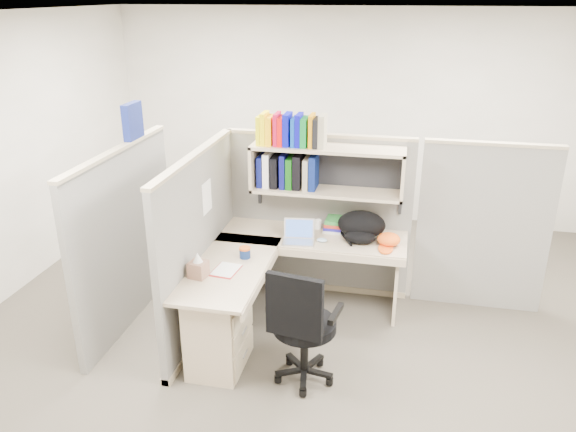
% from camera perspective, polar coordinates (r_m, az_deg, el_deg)
% --- Properties ---
extents(ground, '(6.00, 6.00, 0.00)m').
position_cam_1_polar(ground, '(5.12, 1.28, -12.07)').
color(ground, '#39352C').
rests_on(ground, ground).
extents(room_shell, '(6.00, 6.00, 6.00)m').
position_cam_1_polar(room_shell, '(4.43, 1.46, 5.61)').
color(room_shell, '#B8B4A6').
rests_on(room_shell, ground).
extents(cubicle, '(3.79, 1.84, 1.95)m').
position_cam_1_polar(cubicle, '(5.15, -1.69, -0.38)').
color(cubicle, slate).
rests_on(cubicle, ground).
extents(desk, '(1.74, 1.75, 0.73)m').
position_cam_1_polar(desk, '(4.73, -4.25, -8.94)').
color(desk, tan).
rests_on(desk, ground).
extents(laptop, '(0.31, 0.31, 0.20)m').
position_cam_1_polar(laptop, '(5.08, 1.05, -1.67)').
color(laptop, '#BCBDC1').
rests_on(laptop, desk).
extents(backpack, '(0.48, 0.40, 0.26)m').
position_cam_1_polar(backpack, '(5.16, 7.42, -1.10)').
color(backpack, black).
rests_on(backpack, desk).
extents(orange_cap, '(0.25, 0.27, 0.11)m').
position_cam_1_polar(orange_cap, '(5.12, 10.20, -2.35)').
color(orange_cap, '#DC5113').
rests_on(orange_cap, desk).
extents(snack_canister, '(0.10, 0.10, 0.10)m').
position_cam_1_polar(snack_canister, '(4.83, -4.40, -3.70)').
color(snack_canister, navy).
rests_on(snack_canister, desk).
extents(tissue_box, '(0.15, 0.15, 0.21)m').
position_cam_1_polar(tissue_box, '(4.53, -9.12, -4.93)').
color(tissue_box, '#8E6450').
rests_on(tissue_box, desk).
extents(mouse, '(0.11, 0.08, 0.04)m').
position_cam_1_polar(mouse, '(5.13, 3.48, -2.46)').
color(mouse, '#90AFCC').
rests_on(mouse, desk).
extents(paper_cup, '(0.07, 0.07, 0.09)m').
position_cam_1_polar(paper_cup, '(5.41, 3.07, -0.83)').
color(paper_cup, silver).
rests_on(paper_cup, desk).
extents(book_stack, '(0.18, 0.25, 0.12)m').
position_cam_1_polar(book_stack, '(5.38, 4.68, -0.82)').
color(book_stack, gray).
rests_on(book_stack, desk).
extents(loose_paper, '(0.21, 0.27, 0.00)m').
position_cam_1_polar(loose_paper, '(4.66, -6.29, -5.43)').
color(loose_paper, white).
rests_on(loose_paper, desk).
extents(task_chair, '(0.57, 0.52, 1.03)m').
position_cam_1_polar(task_chair, '(4.39, 1.47, -12.81)').
color(task_chair, black).
rests_on(task_chair, ground).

